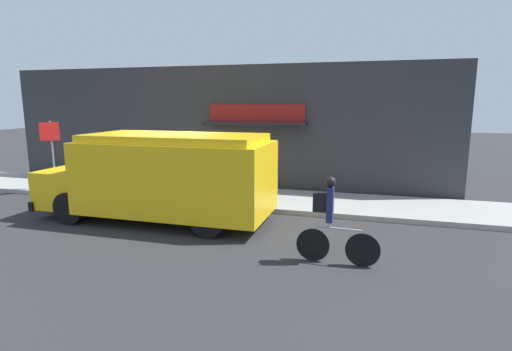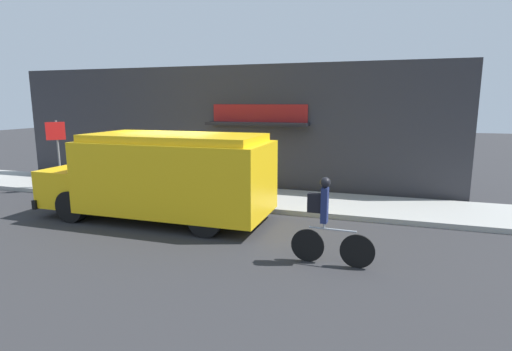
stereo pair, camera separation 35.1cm
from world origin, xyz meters
name	(u,v)px [view 1 (the left image)]	position (x,y,z in m)	size (l,w,h in m)	color
ground_plane	(179,206)	(0.00, 0.00, 0.00)	(70.00, 70.00, 0.00)	#2B2B2D
sidewalk	(197,195)	(0.00, 1.30, 0.07)	(28.00, 2.60, 0.14)	#999993
storefront	(214,128)	(0.04, 2.84, 2.17)	(16.55, 0.80, 4.32)	#2D2D33
school_bus	(164,176)	(0.31, -1.36, 1.19)	(6.13, 2.69, 2.27)	yellow
cyclist	(332,222)	(4.78, -3.04, 0.81)	(1.59, 0.20, 1.69)	black
stop_sign_post	(51,144)	(-4.84, 0.42, 1.69)	(0.45, 0.45, 2.32)	slate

